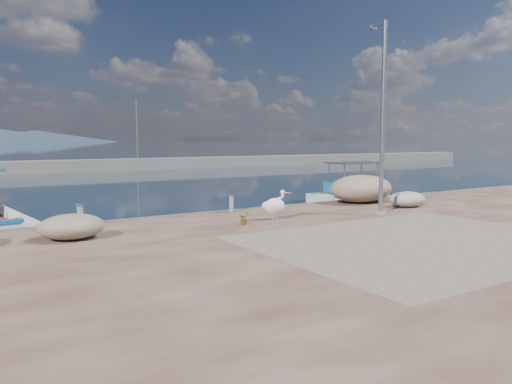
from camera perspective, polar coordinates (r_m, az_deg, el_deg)
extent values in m
plane|color=#162635|center=(15.83, 7.44, -5.92)|extent=(1400.00, 1400.00, 0.00)
cube|color=#532A24|center=(11.94, 26.50, -9.24)|extent=(44.00, 22.00, 0.50)
cube|color=gray|center=(14.36, 18.32, -5.36)|extent=(9.00, 7.00, 0.01)
cube|color=gray|center=(52.87, -21.59, 2.74)|extent=(120.00, 2.20, 1.20)
cylinder|color=gray|center=(54.88, -13.45, 6.66)|extent=(0.16, 0.16, 7.00)
cone|color=#28384C|center=(669.37, -24.01, 5.86)|extent=(200.00, 200.00, 14.00)
cube|color=white|center=(26.88, 10.98, -0.90)|extent=(5.13, 1.94, 0.83)
cube|color=#175E98|center=(26.83, 11.00, -0.12)|extent=(3.73, 1.91, 0.12)
cube|color=maroon|center=(26.88, 10.98, -1.00)|extent=(3.73, 1.89, 0.10)
cube|color=#175E98|center=(26.01, 8.89, 0.50)|extent=(0.83, 0.83, 0.61)
cube|color=#262931|center=(26.71, 11.07, 3.32)|extent=(2.86, 1.73, 0.07)
cylinder|color=tan|center=(17.24, 1.92, -2.75)|extent=(0.03, 0.03, 0.26)
cylinder|color=tan|center=(17.27, 2.35, -2.74)|extent=(0.03, 0.03, 0.26)
ellipsoid|color=white|center=(17.20, 2.14, -1.64)|extent=(0.91, 0.73, 0.56)
cylinder|color=white|center=(17.23, 2.93, -0.69)|extent=(0.21, 0.16, 0.48)
sphere|color=white|center=(17.22, 3.05, 0.00)|extent=(0.16, 0.16, 0.16)
cone|color=#D07151|center=(17.27, 3.65, -0.11)|extent=(0.39, 0.21, 0.12)
cylinder|color=gray|center=(18.94, 14.30, 8.08)|extent=(0.16, 0.16, 7.00)
cylinder|color=gray|center=(19.12, 14.03, -2.30)|extent=(0.44, 0.44, 0.10)
cube|color=gray|center=(19.80, 13.12, 17.80)|extent=(0.35, 0.18, 0.12)
cylinder|color=gray|center=(19.09, -2.83, -1.31)|extent=(0.17, 0.17, 0.65)
cylinder|color=gray|center=(19.05, -2.83, -0.35)|extent=(0.22, 0.22, 0.06)
cylinder|color=gray|center=(16.72, -19.45, -2.57)|extent=(0.19, 0.19, 0.72)
cylinder|color=gray|center=(16.67, -19.49, -1.34)|extent=(0.25, 0.25, 0.06)
imported|color=#33722D|center=(16.21, -1.40, -3.05)|extent=(0.44, 0.40, 0.41)
ellipsoid|color=beige|center=(21.40, 16.88, -0.79)|extent=(1.67, 1.26, 0.63)
ellipsoid|color=tan|center=(14.79, -20.33, -3.73)|extent=(1.82, 1.41, 0.71)
ellipsoid|color=tan|center=(22.39, 11.91, 0.38)|extent=(3.08, 2.20, 1.21)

